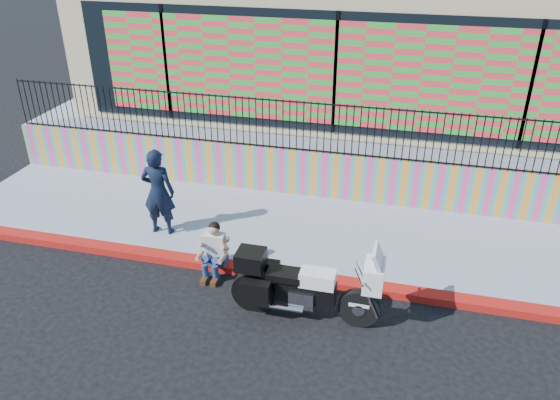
% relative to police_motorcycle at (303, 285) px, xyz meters
% --- Properties ---
extents(ground, '(90.00, 90.00, 0.00)m').
position_rel_police_motorcycle_xyz_m(ground, '(-0.37, 0.97, -0.65)').
color(ground, black).
rests_on(ground, ground).
extents(red_curb, '(16.00, 0.30, 0.15)m').
position_rel_police_motorcycle_xyz_m(red_curb, '(-0.37, 0.97, -0.58)').
color(red_curb, '#AF0C15').
rests_on(red_curb, ground).
extents(sidewalk, '(16.00, 3.00, 0.15)m').
position_rel_police_motorcycle_xyz_m(sidewalk, '(-0.37, 2.62, -0.58)').
color(sidewalk, '#888EA3').
rests_on(sidewalk, ground).
extents(mural_wall, '(16.00, 0.20, 1.10)m').
position_rel_police_motorcycle_xyz_m(mural_wall, '(-0.37, 4.22, 0.05)').
color(mural_wall, '#FA418A').
rests_on(mural_wall, sidewalk).
extents(metal_fence, '(15.80, 0.04, 1.20)m').
position_rel_police_motorcycle_xyz_m(metal_fence, '(-0.37, 4.22, 1.20)').
color(metal_fence, black).
rests_on(metal_fence, mural_wall).
extents(elevated_platform, '(16.00, 10.00, 1.25)m').
position_rel_police_motorcycle_xyz_m(elevated_platform, '(-0.37, 9.32, -0.03)').
color(elevated_platform, '#888EA3').
rests_on(elevated_platform, ground).
extents(storefront_building, '(14.00, 8.06, 4.00)m').
position_rel_police_motorcycle_xyz_m(storefront_building, '(-0.37, 9.11, 2.60)').
color(storefront_building, '#CDBA88').
rests_on(storefront_building, elevated_platform).
extents(police_motorcycle, '(2.50, 0.83, 1.56)m').
position_rel_police_motorcycle_xyz_m(police_motorcycle, '(0.00, 0.00, 0.00)').
color(police_motorcycle, black).
rests_on(police_motorcycle, ground).
extents(police_officer, '(0.72, 0.50, 1.88)m').
position_rel_police_motorcycle_xyz_m(police_officer, '(-3.42, 1.77, 0.44)').
color(police_officer, black).
rests_on(police_officer, sidewalk).
extents(seated_man, '(0.54, 0.71, 1.06)m').
position_rel_police_motorcycle_xyz_m(seated_man, '(-1.88, 0.75, -0.20)').
color(seated_man, navy).
rests_on(seated_man, ground).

